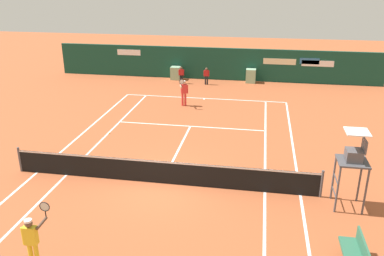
{
  "coord_description": "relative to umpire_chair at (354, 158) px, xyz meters",
  "views": [
    {
      "loc": [
        3.56,
        -13.45,
        7.63
      ],
      "look_at": [
        0.49,
        4.1,
        0.8
      ],
      "focal_mm": 37.38,
      "sensor_mm": 36.0,
      "label": 1
    }
  ],
  "objects": [
    {
      "name": "player_bench",
      "position": [
        -0.37,
        -3.2,
        -1.35
      ],
      "size": [
        0.54,
        1.37,
        0.88
      ],
      "rotation": [
        0.0,
        0.0,
        1.57
      ],
      "color": "#38383D",
      "rests_on": "ground_plane"
    },
    {
      "name": "sponsor_back_wall",
      "position": [
        -6.81,
        17.46,
        -0.68
      ],
      "size": [
        25.0,
        1.02,
        2.46
      ],
      "color": "#144233",
      "rests_on": "ground_plane"
    },
    {
      "name": "player_on_baseline",
      "position": [
        -7.86,
        10.42,
        -0.89
      ],
      "size": [
        0.5,
        0.81,
        1.83
      ],
      "rotation": [
        0.0,
        0.0,
        3.51
      ],
      "color": "red",
      "rests_on": "ground_plane"
    },
    {
      "name": "ground_plane",
      "position": [
        -6.83,
        1.08,
        -1.86
      ],
      "size": [
        80.0,
        80.0,
        0.01
      ],
      "color": "#A8512D"
    },
    {
      "name": "umpire_chair",
      "position": [
        0.0,
        0.0,
        0.0
      ],
      "size": [
        1.0,
        1.0,
        2.84
      ],
      "rotation": [
        0.0,
        0.0,
        1.57
      ],
      "color": "#47474C",
      "rests_on": "ground_plane"
    },
    {
      "name": "ball_kid_right_post",
      "position": [
        -7.21,
        15.78,
        -1.13
      ],
      "size": [
        0.43,
        0.18,
        1.28
      ],
      "rotation": [
        0.0,
        0.0,
        3.19
      ],
      "color": "black",
      "rests_on": "ground_plane"
    },
    {
      "name": "player_near_side",
      "position": [
        -9.12,
        -4.78,
        -0.92
      ],
      "size": [
        0.61,
        0.66,
        1.8
      ],
      "rotation": [
        0.0,
        0.0,
        0.04
      ],
      "color": "yellow",
      "rests_on": "ground_plane"
    },
    {
      "name": "tennis_net",
      "position": [
        -6.83,
        0.5,
        -1.35
      ],
      "size": [
        12.1,
        0.1,
        1.07
      ],
      "color": "#4C4C51",
      "rests_on": "ground_plane"
    },
    {
      "name": "ball_kid_centre_post",
      "position": [
        -9.1,
        15.78,
        -1.13
      ],
      "size": [
        0.42,
        0.21,
        1.26
      ],
      "rotation": [
        0.0,
        0.0,
        3.31
      ],
      "color": "black",
      "rests_on": "ground_plane"
    },
    {
      "name": "tennis_ball_mid_court",
      "position": [
        -10.75,
        5.12,
        -1.83
      ],
      "size": [
        0.07,
        0.07,
        0.07
      ],
      "primitive_type": "sphere",
      "color": "#CCE033",
      "rests_on": "ground_plane"
    }
  ]
}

